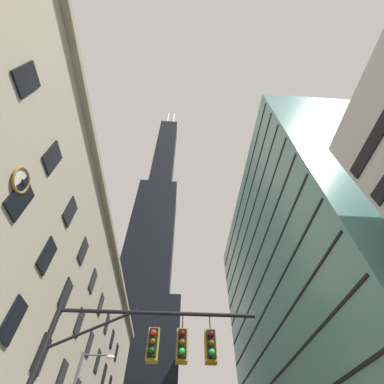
# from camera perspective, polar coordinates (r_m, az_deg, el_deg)

# --- Properties ---
(station_building) EXTENTS (13.12, 56.25, 24.20)m
(station_building) POSITION_cam_1_polar(r_m,az_deg,el_deg) (34.04, -33.43, -26.10)
(station_building) COLOR #B2A88E
(station_building) RESTS_ON ground
(dark_skyscraper) EXTENTS (26.10, 26.10, 208.95)m
(dark_skyscraper) POSITION_cam_1_polar(r_m,az_deg,el_deg) (105.82, -9.75, -15.90)
(dark_skyscraper) COLOR black
(dark_skyscraper) RESTS_ON ground
(glass_office_midrise) EXTENTS (17.03, 46.92, 47.27)m
(glass_office_midrise) POSITION_cam_1_polar(r_m,az_deg,el_deg) (48.72, 24.70, -19.67)
(glass_office_midrise) COLOR slate
(glass_office_midrise) RESTS_ON ground
(traffic_signal_mast) EXTENTS (7.57, 0.63, 6.62)m
(traffic_signal_mast) POSITION_cam_1_polar(r_m,az_deg,el_deg) (10.35, -11.12, -32.89)
(traffic_signal_mast) COLOR black
(traffic_signal_mast) RESTS_ON sidewalk_left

